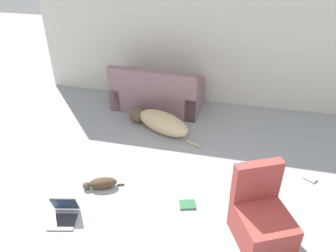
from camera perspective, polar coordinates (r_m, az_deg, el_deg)
name	(u,v)px	position (r m, az deg, el deg)	size (l,w,h in m)	color
wall_back	(211,38)	(6.24, 7.48, 14.93)	(6.75, 0.06, 2.55)	beige
couch	(157,94)	(6.26, -1.92, 5.51)	(1.70, 0.89, 0.88)	gray
dog	(159,122)	(5.58, -1.55, 0.77)	(1.42, 0.81, 0.38)	tan
cat	(101,183)	(4.58, -11.57, -9.75)	(0.54, 0.31, 0.14)	#473323
laptop_open	(64,211)	(4.29, -17.69, -13.98)	(0.38, 0.42, 0.26)	#2D2D33
book_green	(187,205)	(4.29, 3.40, -13.50)	(0.24, 0.21, 0.02)	#2D663D
book_cream	(310,178)	(5.06, 23.47, -8.36)	(0.21, 0.19, 0.02)	beige
side_chair	(261,219)	(3.89, 15.89, -15.29)	(0.77, 0.82, 0.89)	#993833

